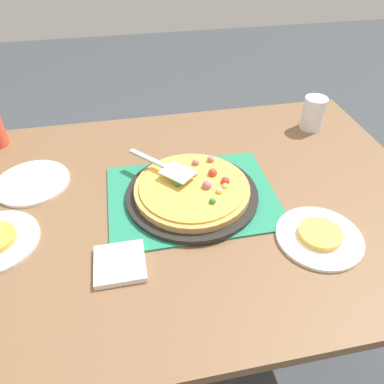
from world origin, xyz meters
TOP-DOWN VIEW (x-y plane):
  - ground_plane at (0.00, 0.00)m, footprint 8.00×8.00m
  - dining_table at (0.00, 0.00)m, footprint 1.40×1.00m
  - placemat at (0.00, 0.00)m, footprint 0.48×0.36m
  - pizza_pan at (0.00, 0.00)m, footprint 0.38×0.38m
  - pizza at (0.00, 0.00)m, footprint 0.33×0.33m
  - plate_far_right at (0.29, -0.22)m, footprint 0.22×0.22m
  - plate_side at (-0.46, 0.15)m, footprint 0.22×0.22m
  - served_slice_right at (0.29, -0.22)m, footprint 0.11×0.11m
  - cup_far at (0.51, 0.30)m, footprint 0.08×0.08m
  - pizza_server at (-0.07, 0.07)m, footprint 0.19×0.20m
  - napkin_stack at (-0.22, -0.21)m, footprint 0.12×0.12m

SIDE VIEW (x-z plane):
  - ground_plane at x=0.00m, z-range 0.00..0.00m
  - dining_table at x=0.00m, z-range 0.27..1.02m
  - placemat at x=0.00m, z-range 0.75..0.76m
  - plate_far_right at x=0.29m, z-range 0.75..0.76m
  - plate_side at x=-0.46m, z-range 0.75..0.76m
  - napkin_stack at x=-0.22m, z-range 0.75..0.77m
  - pizza_pan at x=0.00m, z-range 0.76..0.77m
  - served_slice_right at x=0.29m, z-range 0.76..0.78m
  - pizza at x=0.00m, z-range 0.76..0.81m
  - cup_far at x=0.51m, z-range 0.75..0.87m
  - pizza_server at x=-0.07m, z-range 0.81..0.82m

